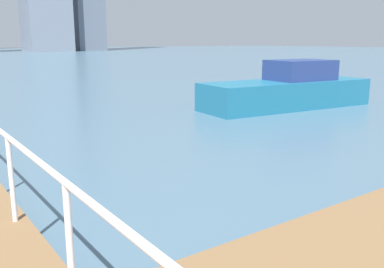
% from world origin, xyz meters
% --- Properties ---
extents(ground_plane, '(300.00, 300.00, 0.00)m').
position_xyz_m(ground_plane, '(0.00, 20.00, 0.00)').
color(ground_plane, slate).
extents(boardwalk_railing, '(0.06, 29.94, 1.08)m').
position_xyz_m(boardwalk_railing, '(-3.15, 9.79, 1.26)').
color(boardwalk_railing, white).
rests_on(boardwalk_railing, boardwalk).
extents(moored_boat_1, '(7.14, 2.76, 1.81)m').
position_xyz_m(moored_boat_1, '(8.31, 18.76, 0.67)').
color(moored_boat_1, '#1E6B8C').
rests_on(moored_boat_1, ground_plane).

